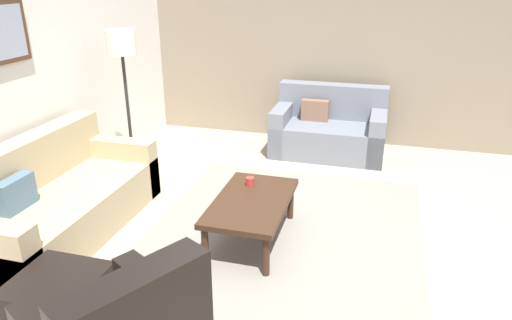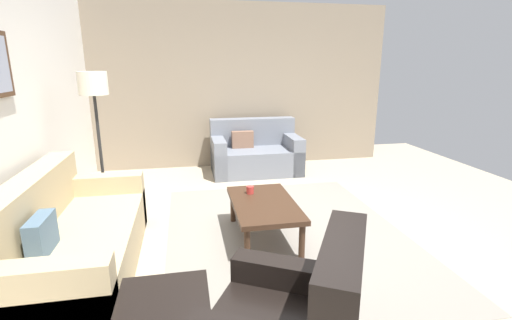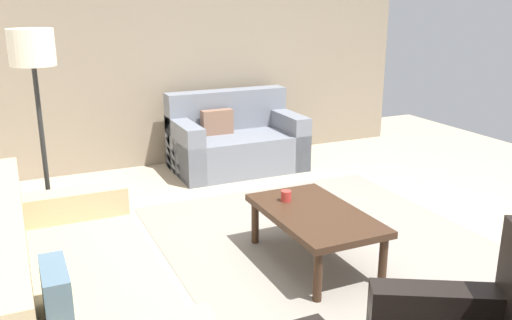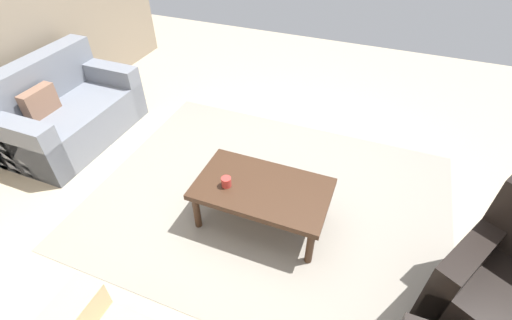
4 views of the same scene
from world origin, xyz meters
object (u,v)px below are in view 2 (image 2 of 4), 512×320
Objects in this scene: coffee_table at (264,207)px; lamp_standing at (95,99)px; couch_main at (65,244)px; cup at (250,190)px; couch_loveseat at (255,154)px.

coffee_table is 2.29m from lamp_standing.
couch_main is 24.72× the size of cup.
couch_loveseat is 1.33× the size of coffee_table.
couch_main is at bearing 109.78° from cup.
cup is at bearing -113.96° from lamp_standing.
coffee_table is (-2.48, 0.38, 0.06)m from couch_loveseat.
cup is 2.06m from lamp_standing.
couch_loveseat is 17.54× the size of cup.
cup is (-2.20, 0.47, 0.15)m from couch_loveseat.
cup is at bearing -70.22° from couch_main.
coffee_table is 0.31m from cup.
couch_main is 3.59m from couch_loveseat.
lamp_standing is at bearing 66.04° from cup.
couch_main and couch_loveseat have the same top height.
couch_main is at bearing 100.70° from coffee_table.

